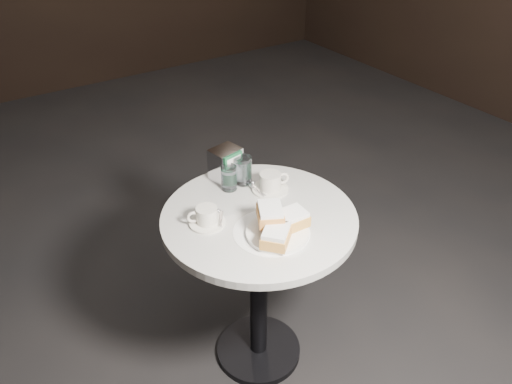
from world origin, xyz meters
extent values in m
plane|color=black|center=(0.00, 0.00, 0.00)|extent=(7.00, 7.00, 0.00)
cylinder|color=black|center=(0.00, 0.00, 0.01)|extent=(0.36, 0.36, 0.03)
cylinder|color=black|center=(0.00, 0.00, 0.36)|extent=(0.07, 0.07, 0.70)
cylinder|color=silver|center=(0.00, 0.00, 0.73)|extent=(0.70, 0.70, 0.03)
cylinder|color=white|center=(-0.02, -0.11, 0.75)|extent=(0.31, 0.31, 0.00)
cylinder|color=white|center=(-0.01, -0.13, 0.75)|extent=(0.28, 0.28, 0.02)
cube|color=gold|center=(-0.05, -0.17, 0.78)|extent=(0.13, 0.13, 0.04)
cube|color=white|center=(-0.05, -0.17, 0.81)|extent=(0.12, 0.12, 0.02)
cube|color=gold|center=(0.04, -0.13, 0.78)|extent=(0.11, 0.09, 0.04)
cube|color=white|center=(0.04, -0.13, 0.81)|extent=(0.10, 0.08, 0.02)
cube|color=#D28A40|center=(-0.02, -0.10, 0.81)|extent=(0.12, 0.13, 0.04)
cube|color=white|center=(-0.02, -0.10, 0.84)|extent=(0.11, 0.12, 0.02)
cylinder|color=white|center=(-0.18, 0.05, 0.75)|extent=(0.16, 0.16, 0.01)
cylinder|color=silver|center=(-0.18, 0.05, 0.78)|extent=(0.09, 0.09, 0.06)
cylinder|color=#8D644D|center=(-0.18, 0.05, 0.81)|extent=(0.09, 0.09, 0.00)
torus|color=beige|center=(-0.22, 0.07, 0.78)|extent=(0.05, 0.02, 0.05)
cube|color=#B6B6BB|center=(-0.13, 0.04, 0.76)|extent=(0.06, 0.08, 0.00)
sphere|color=#B6B5BA|center=(-0.12, 0.08, 0.76)|extent=(0.02, 0.02, 0.02)
cylinder|color=silver|center=(0.12, 0.11, 0.75)|extent=(0.17, 0.17, 0.01)
cylinder|color=beige|center=(0.12, 0.11, 0.79)|extent=(0.10, 0.10, 0.06)
cylinder|color=#9A7254|center=(0.12, 0.11, 0.81)|extent=(0.09, 0.09, 0.00)
torus|color=beige|center=(0.17, 0.10, 0.79)|extent=(0.05, 0.02, 0.05)
cube|color=silver|center=(0.07, 0.12, 0.76)|extent=(0.02, 0.10, 0.00)
sphere|color=silver|center=(0.08, 0.17, 0.76)|extent=(0.02, 0.02, 0.02)
cylinder|color=white|center=(0.00, 0.20, 0.79)|extent=(0.08, 0.08, 0.10)
cylinder|color=white|center=(0.00, 0.20, 0.79)|extent=(0.07, 0.07, 0.08)
cylinder|color=silver|center=(0.07, 0.21, 0.80)|extent=(0.07, 0.07, 0.11)
cylinder|color=silver|center=(0.07, 0.21, 0.80)|extent=(0.07, 0.07, 0.09)
cube|color=silver|center=(0.03, 0.28, 0.81)|extent=(0.13, 0.11, 0.13)
cube|color=#1B5F36|center=(0.04, 0.23, 0.81)|extent=(0.09, 0.02, 0.11)
cube|color=white|center=(0.04, 0.23, 0.83)|extent=(0.07, 0.02, 0.05)
camera|label=1|loc=(-0.80, -1.19, 1.79)|focal=35.00mm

